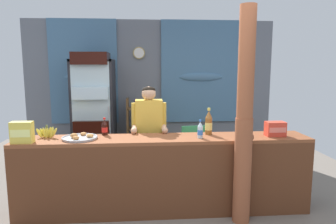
% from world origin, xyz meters
% --- Properties ---
extents(ground_plane, '(7.10, 7.10, 0.00)m').
position_xyz_m(ground_plane, '(0.00, 1.09, 0.00)').
color(ground_plane, slate).
extents(back_wall_curtained, '(4.66, 0.22, 2.65)m').
position_xyz_m(back_wall_curtained, '(-0.01, 2.78, 1.37)').
color(back_wall_curtained, slate).
rests_on(back_wall_curtained, ground).
extents(stall_counter, '(3.54, 0.50, 0.94)m').
position_xyz_m(stall_counter, '(0.10, 0.42, 0.58)').
color(stall_counter, brown).
rests_on(stall_counter, ground).
extents(timber_post, '(0.22, 0.20, 2.44)m').
position_xyz_m(timber_post, '(0.97, 0.19, 1.17)').
color(timber_post, '#995133').
rests_on(timber_post, ground).
extents(drink_fridge, '(0.69, 0.75, 2.02)m').
position_xyz_m(drink_fridge, '(-1.00, 2.22, 1.11)').
color(drink_fridge, '#232328').
rests_on(drink_fridge, ground).
extents(bottle_shelf_rack, '(0.48, 0.28, 1.23)m').
position_xyz_m(bottle_shelf_rack, '(-0.22, 2.40, 0.64)').
color(bottle_shelf_rack, brown).
rests_on(bottle_shelf_rack, ground).
extents(plastic_lawn_chair, '(0.48, 0.48, 0.86)m').
position_xyz_m(plastic_lawn_chair, '(0.65, 1.74, 0.49)').
color(plastic_lawn_chair, '#4CC675').
rests_on(plastic_lawn_chair, ground).
extents(shopkeeper, '(0.48, 0.42, 1.52)m').
position_xyz_m(shopkeeper, '(-0.07, 1.01, 0.95)').
color(shopkeeper, '#28282D').
rests_on(shopkeeper, ground).
extents(soda_bottle_iced_tea, '(0.09, 0.09, 0.34)m').
position_xyz_m(soda_bottle_iced_tea, '(0.67, 0.65, 1.08)').
color(soda_bottle_iced_tea, brown).
rests_on(soda_bottle_iced_tea, stall_counter).
extents(soda_bottle_cola, '(0.07, 0.07, 0.22)m').
position_xyz_m(soda_bottle_cola, '(-0.63, 0.72, 1.03)').
color(soda_bottle_cola, black).
rests_on(soda_bottle_cola, stall_counter).
extents(soda_bottle_water, '(0.07, 0.07, 0.22)m').
position_xyz_m(soda_bottle_water, '(0.53, 0.46, 1.03)').
color(soda_bottle_water, silver).
rests_on(soda_bottle_water, stall_counter).
extents(snack_box_crackers, '(0.23, 0.15, 0.18)m').
position_xyz_m(snack_box_crackers, '(1.47, 0.49, 1.03)').
color(snack_box_crackers, '#E5422D').
rests_on(snack_box_crackers, stall_counter).
extents(snack_box_instant_noodle, '(0.23, 0.12, 0.24)m').
position_xyz_m(snack_box_instant_noodle, '(-1.50, 0.38, 1.06)').
color(snack_box_instant_noodle, '#EAD14C').
rests_on(snack_box_instant_noodle, stall_counter).
extents(pastry_tray, '(0.41, 0.41, 0.07)m').
position_xyz_m(pastry_tray, '(-0.90, 0.52, 0.96)').
color(pastry_tray, '#BCBCC1').
rests_on(pastry_tray, stall_counter).
extents(banana_bunch, '(0.28, 0.07, 0.16)m').
position_xyz_m(banana_bunch, '(-1.31, 0.63, 1.00)').
color(banana_bunch, '#DBCC42').
rests_on(banana_bunch, stall_counter).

